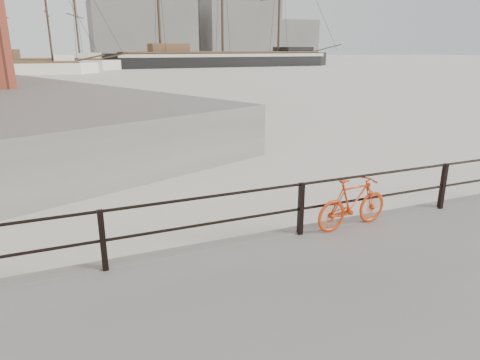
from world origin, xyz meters
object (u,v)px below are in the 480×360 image
object	(u,v)px
schooner_mid	(43,70)
schooner_left	(11,74)
bicycle	(353,203)
barque_black	(223,67)

from	to	relation	value
schooner_mid	schooner_left	bearing A→B (deg)	-94.20
bicycle	schooner_left	distance (m)	67.26
barque_black	schooner_mid	world-z (taller)	barque_black
schooner_left	barque_black	bearing A→B (deg)	21.76
barque_black	schooner_mid	bearing A→B (deg)	-177.16
barque_black	schooner_mid	distance (m)	34.40
bicycle	schooner_mid	xyz separation A→B (m)	(-7.02, 77.87, -0.85)
barque_black	schooner_left	world-z (taller)	barque_black
bicycle	barque_black	xyz separation A→B (m)	(27.32, 79.98, -0.85)
bicycle	schooner_left	size ratio (longest dim) A/B	0.06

